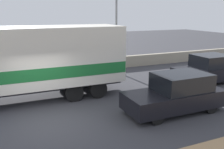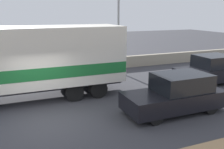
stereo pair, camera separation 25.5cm
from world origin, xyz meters
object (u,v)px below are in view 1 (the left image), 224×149
(street_lamp, at_px, (116,8))
(car_sedan_second, at_px, (208,70))
(box_truck, at_px, (44,61))
(car_hatchback, at_px, (176,94))

(street_lamp, relative_size, car_sedan_second, 1.95)
(box_truck, distance_m, car_hatchback, 6.39)
(street_lamp, distance_m, car_sedan_second, 7.13)
(street_lamp, distance_m, box_truck, 7.06)
(car_hatchback, height_order, car_sedan_second, car_sedan_second)
(street_lamp, bearing_deg, box_truck, -146.80)
(box_truck, xyz_separation_m, car_hatchback, (4.85, -4.02, -1.10))
(box_truck, xyz_separation_m, car_sedan_second, (9.46, -1.09, -1.10))
(street_lamp, bearing_deg, car_hatchback, -94.98)
(street_lamp, xyz_separation_m, box_truck, (-5.51, -3.61, -2.55))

